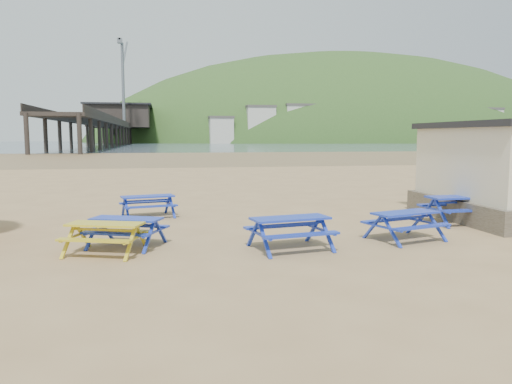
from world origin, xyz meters
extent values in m
plane|color=tan|center=(0.00, 0.00, 0.00)|extent=(400.00, 400.00, 0.00)
plane|color=olive|center=(0.00, 55.00, 0.00)|extent=(400.00, 400.00, 0.00)
plane|color=#475966|center=(0.00, 170.00, 0.01)|extent=(400.00, 400.00, 0.00)
cube|color=#1D2DB6|center=(-2.62, 3.56, 0.69)|extent=(1.82, 1.03, 0.05)
cube|color=#1D2DB6|center=(-2.75, 4.12, 0.43)|extent=(1.72, 0.61, 0.05)
cube|color=#1D2DB6|center=(-2.50, 3.00, 0.43)|extent=(1.72, 0.61, 0.05)
cube|color=#1D2DB6|center=(6.93, 0.55, 0.82)|extent=(2.04, 0.84, 0.06)
cube|color=#1D2DB6|center=(6.91, 1.22, 0.50)|extent=(2.03, 0.34, 0.06)
cube|color=#1D2DB6|center=(6.95, -0.12, 0.50)|extent=(2.03, 0.34, 0.06)
cube|color=#1D2DB6|center=(-3.00, -0.96, 0.69)|extent=(1.82, 1.26, 0.05)
cube|color=#1D2DB6|center=(-2.78, -0.44, 0.42)|extent=(1.66, 0.87, 0.05)
cube|color=#1D2DB6|center=(-3.22, -1.49, 0.42)|extent=(1.66, 0.87, 0.05)
cube|color=#1D2DB6|center=(0.85, -1.99, 0.75)|extent=(1.95, 1.04, 0.05)
cube|color=#1D2DB6|center=(0.74, -1.38, 0.46)|extent=(1.87, 0.58, 0.05)
cube|color=#1D2DB6|center=(0.96, -2.60, 0.46)|extent=(1.87, 0.58, 0.05)
cube|color=#1D2DB6|center=(4.05, -1.49, 0.72)|extent=(1.90, 1.17, 0.05)
cube|color=#1D2DB6|center=(3.88, -0.92, 0.44)|extent=(1.77, 0.74, 0.05)
cube|color=#1D2DB6|center=(4.22, -2.05, 0.44)|extent=(1.77, 0.74, 0.05)
cube|color=gold|center=(-3.42, -1.63, 0.69)|extent=(1.82, 1.18, 0.05)
cube|color=gold|center=(-3.24, -1.10, 0.42)|extent=(1.68, 0.77, 0.05)
cube|color=gold|center=(-3.61, -2.17, 0.42)|extent=(1.68, 0.77, 0.05)
cube|color=black|center=(-18.00, 175.00, 6.00)|extent=(9.00, 220.00, 0.60)
cube|color=black|center=(-18.00, 186.00, 10.00)|extent=(22.00, 30.00, 8.00)
cube|color=black|center=(-18.00, 186.00, 14.30)|extent=(24.00, 32.00, 0.60)
cylinder|color=slate|center=(-15.00, 164.00, 20.00)|extent=(1.00, 1.00, 28.00)
cube|color=slate|center=(-15.00, 178.00, 33.00)|extent=(0.60, 25.63, 12.38)
ellipsoid|color=#2D4C1E|center=(90.00, 230.00, -10.00)|extent=(264.00, 144.00, 108.00)
camera|label=1|loc=(-2.08, -13.32, 2.68)|focal=35.00mm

